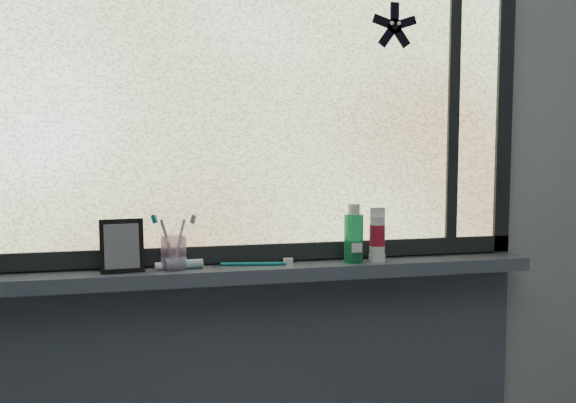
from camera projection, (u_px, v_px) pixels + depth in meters
The scene contains 13 objects.
wall_back at pixel (262, 184), 1.90m from camera, with size 3.00×0.01×2.50m, color #9EA3A8.
windowsill at pixel (267, 272), 1.85m from camera, with size 1.62×0.14×0.04m, color #434B5A.
window_pane at pixel (263, 88), 1.86m from camera, with size 1.50×0.01×1.00m, color silver.
frame_bottom at pixel (264, 252), 1.89m from camera, with size 1.60×0.03×0.05m, color black.
frame_right at pixel (503, 93), 2.03m from camera, with size 0.05×0.03×1.10m, color black.
frame_mullion at pixel (453, 92), 1.99m from camera, with size 0.04×0.03×1.00m, color black.
starfish_sticker at pixel (394, 26), 1.92m from camera, with size 0.15×0.02×0.15m, color black, non-canonical shape.
vanity_mirror at pixel (122, 246), 1.74m from camera, with size 0.12×0.06×0.15m, color black.
toothpaste_tube at pixel (183, 263), 1.79m from camera, with size 0.19×0.04×0.03m, color white, non-canonical shape.
toothbrush_cup at pixel (174, 253), 1.79m from camera, with size 0.07×0.07×0.09m, color #C69FD2.
toothbrush_lying at pixel (253, 263), 1.84m from camera, with size 0.23×0.02×0.02m, color #0E757F, non-canonical shape.
mouthwash_bottle at pixel (354, 233), 1.89m from camera, with size 0.06×0.06×0.14m, color #1B8D55.
cream_tube at pixel (377, 233), 1.90m from camera, with size 0.05×0.05×0.11m, color silver.
Camera 1 is at (-0.36, -0.56, 1.37)m, focal length 40.00 mm.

